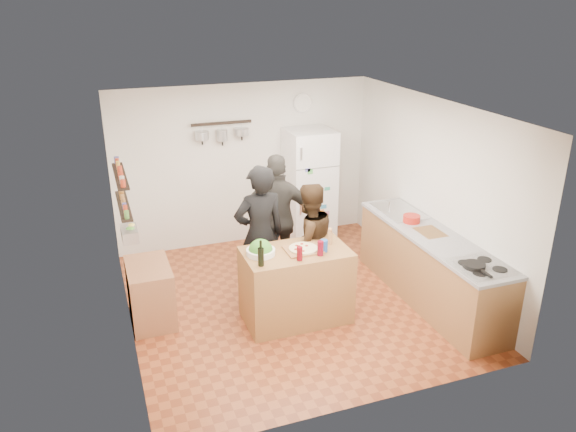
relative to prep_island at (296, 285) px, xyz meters
name	(u,v)px	position (x,y,z in m)	size (l,w,h in m)	color
room_shell	(280,201)	(0.08, 0.80, 0.79)	(4.20, 4.20, 4.20)	brown
prep_island	(296,285)	(0.00, 0.00, 0.00)	(1.25, 0.72, 0.91)	olive
pizza_board	(303,250)	(0.08, -0.02, 0.47)	(0.42, 0.34, 0.02)	brown
pizza	(303,248)	(0.08, -0.02, 0.48)	(0.34, 0.34, 0.02)	beige
salad_bowl	(261,252)	(-0.42, 0.05, 0.49)	(0.34, 0.34, 0.07)	white
wine_bottle	(261,257)	(-0.50, -0.22, 0.56)	(0.07, 0.07, 0.21)	black
wine_glass_near	(300,254)	(-0.05, -0.24, 0.54)	(0.07, 0.07, 0.16)	#5D0810
wine_glass_far	(320,248)	(0.22, -0.20, 0.54)	(0.07, 0.07, 0.17)	#600817
pepper_mill	(330,238)	(0.45, 0.05, 0.54)	(0.05, 0.05, 0.17)	#A67445
salt_canister	(324,246)	(0.30, -0.12, 0.53)	(0.09, 0.09, 0.14)	navy
person_left	(260,235)	(-0.26, 0.60, 0.45)	(0.66, 0.43, 1.81)	black
person_center	(308,242)	(0.33, 0.44, 0.33)	(0.76, 0.59, 1.56)	black
person_back	(278,219)	(0.14, 1.06, 0.44)	(1.05, 0.44, 1.79)	#2B2926
counter_run	(430,268)	(1.78, -0.14, -0.01)	(0.63, 2.63, 0.90)	#9E7042
stove_top	(482,267)	(1.78, -1.09, 0.46)	(0.60, 0.62, 0.02)	white
skillet	(474,266)	(1.68, -1.08, 0.49)	(0.25, 0.25, 0.05)	black
sink	(399,211)	(1.78, 0.71, 0.46)	(0.50, 0.80, 0.03)	silver
cutting_board	(430,233)	(1.78, -0.07, 0.46)	(0.30, 0.40, 0.02)	brown
red_bowl	(412,219)	(1.73, 0.30, 0.51)	(0.22, 0.22, 0.09)	#B21D14
fridge	(309,187)	(1.03, 2.16, 0.45)	(0.70, 0.68, 1.80)	white
wall_clock	(302,103)	(1.03, 2.49, 1.69)	(0.30, 0.30, 0.03)	silver
spice_shelf_lower	(124,206)	(-1.85, 0.61, 1.04)	(0.12, 1.00, 0.03)	black
spice_shelf_upper	(120,176)	(-1.85, 0.61, 1.40)	(0.12, 1.00, 0.03)	black
produce_basket	(130,234)	(-1.82, 0.61, 0.69)	(0.18, 0.35, 0.14)	silver
side_table	(150,293)	(-1.66, 0.57, -0.09)	(0.50, 0.80, 0.73)	#9C6541
pot_rack	(222,123)	(-0.27, 2.41, 1.49)	(0.90, 0.04, 0.04)	black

